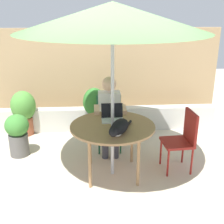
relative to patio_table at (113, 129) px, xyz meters
The scene contains 13 objects.
ground_plane 0.69m from the patio_table, ahead, with size 14.00×14.00×0.00m, color beige.
fence_back 2.22m from the patio_table, 90.00° to the left, with size 4.55×0.08×1.84m, color tan.
planter_wall_low 1.65m from the patio_table, 90.00° to the left, with size 4.10×0.20×0.44m, color beige.
patio_table is the anchor object (origin of this frame).
patio_umbrella 1.42m from the patio_table, ahead, with size 2.32×2.32×2.28m.
chair_occupied 0.87m from the patio_table, 90.00° to the left, with size 0.40×0.40×0.88m.
chair_empty 1.02m from the patio_table, ahead, with size 0.43×0.43×0.88m.
person_seated 0.69m from the patio_table, 90.00° to the left, with size 0.48×0.48×1.22m.
laptop 0.24m from the patio_table, 87.09° to the left, with size 0.30×0.25×0.21m.
cat 0.32m from the patio_table, 77.89° to the right, with size 0.36×0.60×0.17m.
potted_plant_near_fence 2.10m from the patio_table, 135.87° to the left, with size 0.44×0.44×0.82m.
potted_plant_by_chair 1.61m from the patio_table, 155.28° to the left, with size 0.36×0.36×0.68m.
potted_plant_corner 1.58m from the patio_table, 98.43° to the left, with size 0.42×0.42×0.83m.
Camera 1 is at (-0.25, -3.57, 2.23)m, focal length 46.79 mm.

